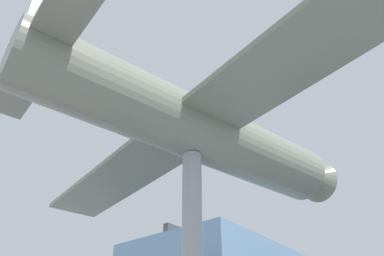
# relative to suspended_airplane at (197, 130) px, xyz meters

# --- Properties ---
(suspended_airplane) EXTENTS (18.50, 12.66, 3.31)m
(suspended_airplane) POSITION_rel_suspended_airplane_xyz_m (0.00, 0.00, 0.00)
(suspended_airplane) COLOR slate
(suspended_airplane) RESTS_ON support_pylon_central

